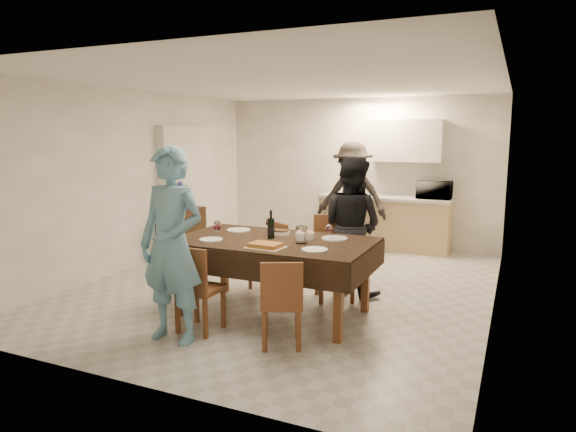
% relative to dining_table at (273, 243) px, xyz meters
% --- Properties ---
extents(floor, '(5.00, 6.00, 0.02)m').
position_rel_dining_table_xyz_m(floor, '(-0.29, 1.07, -0.79)').
color(floor, '#BABAB5').
rests_on(floor, ground).
extents(ceiling, '(5.00, 6.00, 0.02)m').
position_rel_dining_table_xyz_m(ceiling, '(-0.29, 1.07, 1.81)').
color(ceiling, white).
rests_on(ceiling, wall_back).
extents(wall_back, '(5.00, 0.02, 2.60)m').
position_rel_dining_table_xyz_m(wall_back, '(-0.29, 4.07, 0.51)').
color(wall_back, white).
rests_on(wall_back, floor).
extents(wall_front, '(5.00, 0.02, 2.60)m').
position_rel_dining_table_xyz_m(wall_front, '(-0.29, -1.93, 0.51)').
color(wall_front, white).
rests_on(wall_front, floor).
extents(wall_left, '(0.02, 6.00, 2.60)m').
position_rel_dining_table_xyz_m(wall_left, '(-2.79, 1.07, 0.51)').
color(wall_left, white).
rests_on(wall_left, floor).
extents(wall_right, '(0.02, 6.00, 2.60)m').
position_rel_dining_table_xyz_m(wall_right, '(2.21, 1.07, 0.51)').
color(wall_right, white).
rests_on(wall_right, floor).
extents(stub_partition, '(0.15, 1.40, 2.10)m').
position_rel_dining_table_xyz_m(stub_partition, '(-2.71, 2.27, 0.26)').
color(stub_partition, silver).
rests_on(stub_partition, floor).
extents(kitchen_base_cabinet, '(2.20, 0.60, 0.86)m').
position_rel_dining_table_xyz_m(kitchen_base_cabinet, '(0.31, 3.75, -0.36)').
color(kitchen_base_cabinet, tan).
rests_on(kitchen_base_cabinet, floor).
extents(kitchen_worktop, '(2.24, 0.64, 0.05)m').
position_rel_dining_table_xyz_m(kitchen_worktop, '(0.31, 3.75, 0.09)').
color(kitchen_worktop, beige).
rests_on(kitchen_worktop, kitchen_base_cabinet).
extents(upper_cabinet, '(1.20, 0.34, 0.70)m').
position_rel_dining_table_xyz_m(upper_cabinet, '(0.61, 3.89, 1.06)').
color(upper_cabinet, white).
rests_on(upper_cabinet, wall_back).
extents(dining_table, '(2.13, 1.25, 0.83)m').
position_rel_dining_table_xyz_m(dining_table, '(0.00, 0.00, 0.00)').
color(dining_table, black).
rests_on(dining_table, floor).
extents(chair_near_left, '(0.41, 0.41, 0.48)m').
position_rel_dining_table_xyz_m(chair_near_left, '(-0.45, -0.83, -0.25)').
color(chair_near_left, brown).
rests_on(chair_near_left, floor).
extents(chair_near_right, '(0.51, 0.53, 0.46)m').
position_rel_dining_table_xyz_m(chair_near_right, '(0.45, -0.83, -0.28)').
color(chair_near_right, brown).
rests_on(chair_near_right, floor).
extents(chair_far_left, '(0.53, 0.55, 0.46)m').
position_rel_dining_table_xyz_m(chair_far_left, '(-0.45, 0.67, -0.27)').
color(chair_far_left, brown).
rests_on(chair_far_left, floor).
extents(chair_far_right, '(0.62, 0.64, 0.54)m').
position_rel_dining_table_xyz_m(chair_far_right, '(0.45, 0.66, -0.18)').
color(chair_far_right, brown).
rests_on(chair_far_right, floor).
extents(console, '(0.41, 0.83, 0.76)m').
position_rel_dining_table_xyz_m(console, '(-2.57, 1.87, -0.41)').
color(console, black).
rests_on(console, floor).
extents(water_jug, '(0.25, 0.25, 0.38)m').
position_rel_dining_table_xyz_m(water_jug, '(-2.57, 1.87, 0.16)').
color(water_jug, '#415AB3').
rests_on(water_jug, console).
extents(wine_bottle, '(0.08, 0.08, 0.31)m').
position_rel_dining_table_xyz_m(wine_bottle, '(-0.05, 0.05, 0.20)').
color(wine_bottle, black).
rests_on(wine_bottle, dining_table).
extents(water_pitcher, '(0.12, 0.12, 0.19)m').
position_rel_dining_table_xyz_m(water_pitcher, '(0.35, -0.05, 0.13)').
color(water_pitcher, white).
rests_on(water_pitcher, dining_table).
extents(savoury_tart, '(0.38, 0.30, 0.05)m').
position_rel_dining_table_xyz_m(savoury_tart, '(0.10, -0.38, 0.06)').
color(savoury_tart, '#C07E38').
rests_on(savoury_tart, dining_table).
extents(salad_bowl, '(0.19, 0.19, 0.08)m').
position_rel_dining_table_xyz_m(salad_bowl, '(0.30, 0.18, 0.08)').
color(salad_bowl, white).
rests_on(salad_bowl, dining_table).
extents(mushroom_dish, '(0.21, 0.21, 0.04)m').
position_rel_dining_table_xyz_m(mushroom_dish, '(-0.05, 0.28, 0.06)').
color(mushroom_dish, white).
rests_on(mushroom_dish, dining_table).
extents(wine_glass_a, '(0.09, 0.09, 0.21)m').
position_rel_dining_table_xyz_m(wine_glass_a, '(-0.55, -0.25, 0.14)').
color(wine_glass_a, white).
rests_on(wine_glass_a, dining_table).
extents(wine_glass_b, '(0.08, 0.08, 0.17)m').
position_rel_dining_table_xyz_m(wine_glass_b, '(0.55, 0.25, 0.12)').
color(wine_glass_b, white).
rests_on(wine_glass_b, dining_table).
extents(wine_glass_c, '(0.08, 0.08, 0.18)m').
position_rel_dining_table_xyz_m(wine_glass_c, '(-0.20, 0.30, 0.13)').
color(wine_glass_c, white).
rests_on(wine_glass_c, dining_table).
extents(plate_near_left, '(0.25, 0.25, 0.01)m').
position_rel_dining_table_xyz_m(plate_near_left, '(-0.60, -0.30, 0.05)').
color(plate_near_left, white).
rests_on(plate_near_left, dining_table).
extents(plate_near_right, '(0.26, 0.26, 0.01)m').
position_rel_dining_table_xyz_m(plate_near_right, '(0.60, -0.30, 0.05)').
color(plate_near_right, white).
rests_on(plate_near_right, dining_table).
extents(plate_far_left, '(0.28, 0.28, 0.02)m').
position_rel_dining_table_xyz_m(plate_far_left, '(-0.60, 0.30, 0.05)').
color(plate_far_left, white).
rests_on(plate_far_left, dining_table).
extents(plate_far_right, '(0.28, 0.28, 0.02)m').
position_rel_dining_table_xyz_m(plate_far_right, '(0.60, 0.30, 0.05)').
color(plate_far_right, white).
rests_on(plate_far_right, dining_table).
extents(microwave, '(0.54, 0.37, 0.30)m').
position_rel_dining_table_xyz_m(microwave, '(1.13, 3.75, 0.27)').
color(microwave, white).
rests_on(microwave, kitchen_worktop).
extents(person_near, '(0.68, 0.45, 1.86)m').
position_rel_dining_table_xyz_m(person_near, '(-0.55, -1.05, 0.14)').
color(person_near, '#629AB5').
rests_on(person_near, floor).
extents(person_far, '(0.96, 0.83, 1.69)m').
position_rel_dining_table_xyz_m(person_far, '(0.55, 1.05, 0.05)').
color(person_far, black).
rests_on(person_far, floor).
extents(person_kitchen, '(1.18, 0.68, 1.83)m').
position_rel_dining_table_xyz_m(person_kitchen, '(-0.14, 3.30, 0.12)').
color(person_kitchen, black).
rests_on(person_kitchen, floor).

